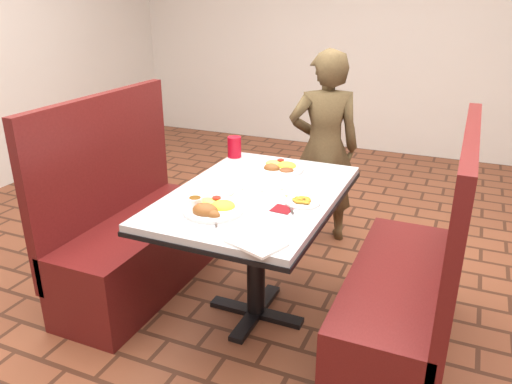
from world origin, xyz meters
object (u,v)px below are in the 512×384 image
dining_table (256,209)px  red_tumbler (234,147)px  plantain_plate (302,202)px  booth_bench_right (407,297)px  diner_person (324,149)px  far_dinner_plate (280,165)px  booth_bench_left (135,237)px  near_dinner_plate (212,206)px

dining_table → red_tumbler: 0.63m
dining_table → red_tumbler: bearing=126.1°
dining_table → plantain_plate: size_ratio=7.20×
dining_table → booth_bench_right: (0.80, 0.00, -0.32)m
diner_person → far_dinner_plate: bearing=61.3°
plantain_plate → booth_bench_right: bearing=5.5°
plantain_plate → red_tumbler: bearing=139.1°
booth_bench_left → plantain_plate: (1.07, -0.05, 0.43)m
booth_bench_left → diner_person: diner_person is taller
diner_person → far_dinner_plate: diner_person is taller
dining_table → plantain_plate: bearing=-10.7°
dining_table → diner_person: diner_person is taller
red_tumbler → near_dinner_plate: bearing=-71.4°
booth_bench_left → red_tumbler: bearing=48.4°
plantain_plate → red_tumbler: 0.83m
diner_person → red_tumbler: size_ratio=10.68×
diner_person → red_tumbler: diner_person is taller
red_tumbler → booth_bench_left: bearing=-131.6°
booth_bench_left → diner_person: size_ratio=0.88×
dining_table → red_tumbler: (-0.36, 0.49, 0.16)m
near_dinner_plate → red_tumbler: red_tumbler is taller
diner_person → red_tumbler: bearing=31.9°
booth_bench_left → far_dinner_plate: bearing=25.6°
booth_bench_right → near_dinner_plate: 1.04m
booth_bench_left → plantain_plate: booth_bench_left is taller
far_dinner_plate → booth_bench_right: bearing=-25.0°
dining_table → booth_bench_right: 0.86m
dining_table → booth_bench_left: booth_bench_left is taller
booth_bench_right → red_tumbler: (-1.16, 0.49, 0.48)m
dining_table → near_dinner_plate: (-0.09, -0.31, 0.13)m
booth_bench_left → plantain_plate: bearing=-2.7°
booth_bench_right → red_tumbler: bearing=156.9°
near_dinner_plate → plantain_plate: near_dinner_plate is taller
far_dinner_plate → dining_table: bearing=-88.2°
diner_person → far_dinner_plate: size_ratio=4.97×
booth_bench_left → far_dinner_plate: booth_bench_left is taller
dining_table → red_tumbler: red_tumbler is taller
booth_bench_right → red_tumbler: booth_bench_right is taller
booth_bench_right → near_dinner_plate: size_ratio=4.20×
far_dinner_plate → plantain_plate: 0.51m
booth_bench_left → booth_bench_right: 1.60m
dining_table → near_dinner_plate: size_ratio=4.24×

